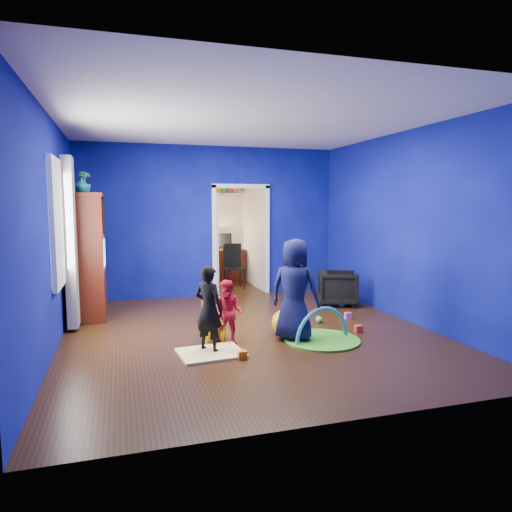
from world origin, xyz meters
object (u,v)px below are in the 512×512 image
object	(u,v)px
armchair	(338,288)
toddler_red	(228,312)
study_desk	(224,265)
vase	(82,185)
child_black	(209,309)
play_mat	(322,340)
crt_tv	(89,253)
hopper_ball	(284,322)
child_navy	(295,290)
folding_chair	(234,267)
tv_armoire	(86,256)
kid_chair	(214,322)

from	to	relation	value
armchair	toddler_red	xyz separation A→B (m)	(-2.39, -1.68, 0.11)
study_desk	vase	bearing A→B (deg)	-133.86
child_black	vase	world-z (taller)	vase
child_black	play_mat	world-z (taller)	child_black
crt_tv	hopper_ball	size ratio (longest dim) A/B	1.99
vase	hopper_ball	world-z (taller)	vase
child_navy	play_mat	bearing A→B (deg)	-162.76
folding_chair	play_mat	bearing A→B (deg)	-86.96
hopper_ball	study_desk	world-z (taller)	study_desk
child_navy	tv_armoire	distance (m)	3.44
play_mat	folding_chair	world-z (taller)	folding_chair
play_mat	toddler_red	bearing A→B (deg)	169.37
folding_chair	crt_tv	bearing A→B (deg)	-148.94
child_navy	study_desk	xyz separation A→B (m)	(0.12, 4.75, -0.30)
vase	tv_armoire	bearing A→B (deg)	90.00
hopper_ball	folding_chair	size ratio (longest dim) A/B	0.38
child_navy	play_mat	size ratio (longest dim) A/B	1.36
child_black	crt_tv	bearing A→B (deg)	-9.09
child_black	crt_tv	size ratio (longest dim) A/B	1.52
tv_armoire	folding_chair	xyz separation A→B (m)	(2.82, 1.67, -0.52)
armchair	child_navy	size ratio (longest dim) A/B	0.49
child_navy	hopper_ball	bearing A→B (deg)	-37.17
armchair	child_navy	world-z (taller)	child_navy
kid_chair	study_desk	world-z (taller)	study_desk
child_navy	folding_chair	distance (m)	3.80
tv_armoire	crt_tv	world-z (taller)	tv_armoire
toddler_red	play_mat	xyz separation A→B (m)	(1.21, -0.23, -0.40)
kid_chair	armchair	bearing A→B (deg)	38.81
armchair	child_black	distance (m)	3.31
kid_chair	hopper_ball	bearing A→B (deg)	7.07
toddler_red	child_navy	bearing A→B (deg)	25.07
hopper_ball	crt_tv	bearing A→B (deg)	144.34
child_navy	armchair	bearing A→B (deg)	-89.32
hopper_ball	play_mat	distance (m)	0.58
vase	toddler_red	bearing A→B (deg)	-43.77
toddler_red	tv_armoire	bearing A→B (deg)	161.78
crt_tv	kid_chair	distance (m)	2.58
kid_chair	play_mat	size ratio (longest dim) A/B	0.50
vase	tv_armoire	xyz separation A→B (m)	(0.00, 0.30, -1.09)
child_black	study_desk	world-z (taller)	child_black
child_navy	kid_chair	distance (m)	1.15
vase	crt_tv	bearing A→B (deg)	82.41
toddler_red	study_desk	world-z (taller)	toddler_red
child_black	hopper_ball	size ratio (longest dim) A/B	3.02
hopper_ball	play_mat	size ratio (longest dim) A/B	0.36
hopper_ball	folding_chair	bearing A→B (deg)	87.21
hopper_ball	toddler_red	bearing A→B (deg)	-168.20
hopper_ball	armchair	bearing A→B (deg)	43.84
child_black	toddler_red	size ratio (longest dim) A/B	1.28
tv_armoire	folding_chair	distance (m)	3.32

